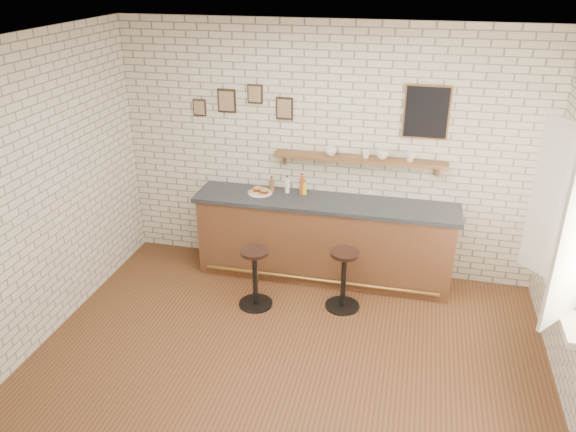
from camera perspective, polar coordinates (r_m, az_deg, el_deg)
name	(u,v)px	position (r m, az deg, el deg)	size (l,w,h in m)	color
ground	(287,362)	(5.66, -0.15, -14.62)	(5.00, 5.00, 0.00)	brown
bar_counter	(324,239)	(6.77, 3.67, -2.35)	(3.10, 0.65, 1.01)	brown
sandwich_plate	(260,193)	(6.75, -2.84, 2.35)	(0.28, 0.28, 0.01)	white
ciabatta_sandwich	(261,190)	(6.73, -2.77, 2.67)	(0.22, 0.15, 0.07)	tan
potato_chips	(259,192)	(6.75, -2.94, 2.41)	(0.26, 0.18, 0.00)	#DFB14E
bitters_bottle_brown	(272,185)	(6.78, -1.65, 3.13)	(0.06, 0.06, 0.19)	brown
bitters_bottle_white	(287,186)	(6.73, -0.08, 3.07)	(0.05, 0.05, 0.21)	silver
bitters_bottle_amber	(302,186)	(6.69, 1.42, 3.09)	(0.06, 0.06, 0.26)	#B0491C
condiment_bottle_yellow	(304,188)	(6.69, 1.67, 2.81)	(0.05, 0.05, 0.18)	yellow
bar_stool_left	(255,276)	(6.27, -3.37, -6.10)	(0.39, 0.39, 0.70)	black
bar_stool_right	(344,278)	(6.25, 5.66, -6.27)	(0.39, 0.39, 0.70)	black
wall_shelf	(359,159)	(6.53, 7.22, 5.73)	(2.00, 0.18, 0.18)	brown
shelf_cup_a	(331,151)	(6.54, 4.37, 6.59)	(0.13, 0.13, 0.10)	white
shelf_cup_b	(366,154)	(6.50, 7.92, 6.23)	(0.10, 0.10, 0.09)	white
shelf_cup_c	(382,155)	(6.48, 9.57, 6.15)	(0.14, 0.14, 0.11)	white
shelf_cup_d	(410,157)	(6.47, 12.31, 5.86)	(0.11, 0.11, 0.10)	white
back_wall_decor	(347,108)	(6.46, 6.02, 10.85)	(2.96, 0.02, 0.56)	black
window_sill	(564,300)	(5.46, 26.21, -7.62)	(0.20, 1.35, 0.06)	white
book_lower	(563,298)	(5.39, 26.18, -7.52)	(0.18, 0.24, 0.02)	tan
book_upper	(564,296)	(5.38, 26.22, -7.33)	(0.15, 0.21, 0.02)	tan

